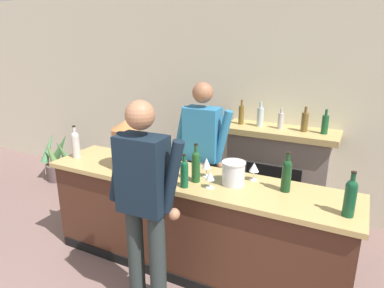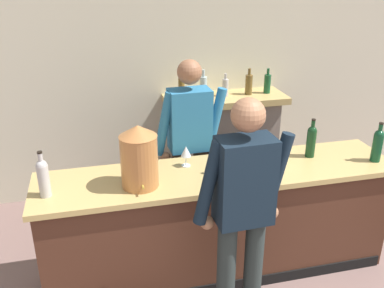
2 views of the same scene
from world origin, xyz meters
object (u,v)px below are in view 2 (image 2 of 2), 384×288
at_px(fireplace_stone, 223,142).
at_px(wine_bottle_port_short, 233,156).
at_px(person_customer, 242,214).
at_px(copper_dispenser, 139,156).
at_px(person_bartender, 190,147).
at_px(wine_glass_by_dispenser, 232,152).
at_px(wine_bottle_cabernet_heavy, 235,168).
at_px(wine_glass_near_bucket, 256,163).
at_px(ice_bucket_steel, 266,153).
at_px(wine_bottle_merlot_tall, 43,176).
at_px(wine_glass_front_left, 186,152).
at_px(wine_bottle_burgundy_dark, 378,144).
at_px(wine_bottle_riesling_slim, 311,140).
at_px(wine_glass_front_right, 273,142).

bearing_deg(fireplace_stone, wine_bottle_port_short, -105.26).
height_order(person_customer, copper_dispenser, person_customer).
relative_size(person_bartender, wine_bottle_port_short, 5.03).
bearing_deg(wine_glass_by_dispenser, copper_dispenser, -168.69).
bearing_deg(copper_dispenser, fireplace_stone, 52.60).
xyz_separation_m(person_customer, person_bartender, (-0.07, 1.16, -0.01)).
bearing_deg(person_bartender, wine_bottle_cabernet_heavy, -76.37).
bearing_deg(wine_glass_near_bucket, person_bartender, 120.53).
relative_size(fireplace_stone, ice_bucket_steel, 6.99).
relative_size(wine_bottle_merlot_tall, wine_glass_front_left, 1.97).
xyz_separation_m(fireplace_stone, person_bartender, (-0.61, -0.88, 0.38)).
relative_size(ice_bucket_steel, wine_glass_by_dispenser, 1.14).
bearing_deg(wine_bottle_merlot_tall, wine_bottle_port_short, 0.32).
height_order(copper_dispenser, ice_bucket_steel, copper_dispenser).
height_order(person_customer, wine_bottle_merlot_tall, person_customer).
relative_size(wine_bottle_burgundy_dark, wine_bottle_port_short, 0.97).
bearing_deg(wine_glass_by_dispenser, person_bartender, 119.94).
xyz_separation_m(copper_dispenser, wine_bottle_riesling_slim, (1.47, 0.17, -0.09)).
xyz_separation_m(wine_bottle_port_short, wine_glass_front_right, (0.44, 0.26, -0.04)).
distance_m(fireplace_stone, wine_glass_by_dispenser, 1.45).
distance_m(person_customer, wine_bottle_riesling_slim, 1.16).
relative_size(person_bartender, wine_glass_front_left, 10.00).
bearing_deg(wine_bottle_merlot_tall, person_bartender, 25.83).
xyz_separation_m(wine_bottle_burgundy_dark, wine_bottle_riesling_slim, (-0.49, 0.21, -0.00)).
bearing_deg(wine_bottle_cabernet_heavy, fireplace_stone, 74.87).
bearing_deg(wine_glass_by_dispenser, wine_glass_front_right, 16.26).
height_order(fireplace_stone, wine_bottle_burgundy_dark, fireplace_stone).
xyz_separation_m(person_bartender, wine_bottle_port_short, (0.21, -0.57, 0.14)).
xyz_separation_m(copper_dispenser, wine_bottle_burgundy_dark, (1.95, -0.04, -0.09)).
bearing_deg(copper_dispenser, wine_bottle_port_short, 1.21).
distance_m(wine_bottle_cabernet_heavy, wine_glass_by_dispenser, 0.29).
bearing_deg(person_customer, wine_glass_near_bucket, 60.59).
distance_m(person_customer, wine_glass_front_right, 1.03).
height_order(wine_bottle_burgundy_dark, wine_glass_near_bucket, wine_bottle_burgundy_dark).
relative_size(person_customer, ice_bucket_steel, 8.56).
bearing_deg(wine_glass_front_right, wine_bottle_port_short, -150.02).
bearing_deg(wine_bottle_cabernet_heavy, wine_bottle_port_short, 76.16).
xyz_separation_m(wine_bottle_burgundy_dark, wine_glass_near_bucket, (-1.07, -0.01, -0.05)).
distance_m(fireplace_stone, wine_glass_front_right, 1.29).
distance_m(copper_dispenser, wine_bottle_burgundy_dark, 1.96).
distance_m(person_bartender, wine_bottle_port_short, 0.62).
height_order(copper_dispenser, wine_glass_front_right, copper_dispenser).
bearing_deg(wine_glass_front_right, wine_glass_by_dispenser, -163.74).
xyz_separation_m(copper_dispenser, wine_glass_near_bucket, (0.89, -0.05, -0.14)).
distance_m(wine_bottle_merlot_tall, wine_glass_near_bucket, 1.56).
bearing_deg(wine_glass_by_dispenser, fireplace_stone, 74.75).
relative_size(ice_bucket_steel, wine_bottle_merlot_tall, 0.60).
relative_size(wine_bottle_burgundy_dark, wine_bottle_riesling_slim, 1.00).
bearing_deg(wine_bottle_cabernet_heavy, person_bartender, 103.63).
height_order(wine_glass_by_dispenser, wine_glass_near_bucket, wine_glass_by_dispenser).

